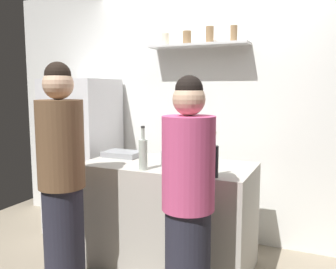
{
  "coord_description": "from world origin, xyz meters",
  "views": [
    {
      "loc": [
        1.06,
        -2.23,
        1.53
      ],
      "look_at": [
        -0.14,
        0.49,
        1.15
      ],
      "focal_mm": 38.09,
      "sensor_mm": 36.0,
      "label": 1
    }
  ],
  "objects_px": {
    "wine_bottle_amber_glass": "(183,147)",
    "person_pink_top": "(188,204)",
    "wine_bottle_dark_glass": "(214,160)",
    "utensil_holder": "(167,158)",
    "water_bottle_plastic": "(183,156)",
    "person_brown_jacket": "(62,181)",
    "wine_bottle_pale_glass": "(143,153)",
    "wine_bottle_green_glass": "(196,157)",
    "refrigerator": "(83,156)",
    "baking_pan": "(123,154)"
  },
  "relations": [
    {
      "from": "refrigerator",
      "to": "baking_pan",
      "type": "distance_m",
      "value": 0.7
    },
    {
      "from": "utensil_holder",
      "to": "person_brown_jacket",
      "type": "distance_m",
      "value": 0.85
    },
    {
      "from": "baking_pan",
      "to": "water_bottle_plastic",
      "type": "height_order",
      "value": "water_bottle_plastic"
    },
    {
      "from": "refrigerator",
      "to": "water_bottle_plastic",
      "type": "bearing_deg",
      "value": -21.6
    },
    {
      "from": "water_bottle_plastic",
      "to": "person_brown_jacket",
      "type": "xyz_separation_m",
      "value": [
        -0.75,
        -0.52,
        -0.16
      ]
    },
    {
      "from": "baking_pan",
      "to": "water_bottle_plastic",
      "type": "relative_size",
      "value": 1.32
    },
    {
      "from": "water_bottle_plastic",
      "to": "baking_pan",
      "type": "bearing_deg",
      "value": 157.75
    },
    {
      "from": "baking_pan",
      "to": "refrigerator",
      "type": "bearing_deg",
      "value": 159.13
    },
    {
      "from": "wine_bottle_dark_glass",
      "to": "wine_bottle_amber_glass",
      "type": "bearing_deg",
      "value": 132.77
    },
    {
      "from": "utensil_holder",
      "to": "person_pink_top",
      "type": "relative_size",
      "value": 0.14
    },
    {
      "from": "person_pink_top",
      "to": "person_brown_jacket",
      "type": "bearing_deg",
      "value": 2.18
    },
    {
      "from": "person_brown_jacket",
      "to": "wine_bottle_amber_glass",
      "type": "bearing_deg",
      "value": 114.79
    },
    {
      "from": "water_bottle_plastic",
      "to": "person_pink_top",
      "type": "bearing_deg",
      "value": -64.48
    },
    {
      "from": "wine_bottle_green_glass",
      "to": "wine_bottle_pale_glass",
      "type": "xyz_separation_m",
      "value": [
        -0.41,
        -0.07,
        0.01
      ]
    },
    {
      "from": "person_brown_jacket",
      "to": "wine_bottle_pale_glass",
      "type": "bearing_deg",
      "value": 102.47
    },
    {
      "from": "utensil_holder",
      "to": "wine_bottle_dark_glass",
      "type": "height_order",
      "value": "wine_bottle_dark_glass"
    },
    {
      "from": "wine_bottle_pale_glass",
      "to": "water_bottle_plastic",
      "type": "distance_m",
      "value": 0.31
    },
    {
      "from": "wine_bottle_green_glass",
      "to": "person_pink_top",
      "type": "relative_size",
      "value": 0.21
    },
    {
      "from": "water_bottle_plastic",
      "to": "wine_bottle_amber_glass",
      "type": "bearing_deg",
      "value": 110.98
    },
    {
      "from": "refrigerator",
      "to": "person_pink_top",
      "type": "xyz_separation_m",
      "value": [
        1.59,
        -1.0,
        -0.02
      ]
    },
    {
      "from": "baking_pan",
      "to": "wine_bottle_amber_glass",
      "type": "distance_m",
      "value": 0.6
    },
    {
      "from": "wine_bottle_dark_glass",
      "to": "wine_bottle_pale_glass",
      "type": "bearing_deg",
      "value": -179.71
    },
    {
      "from": "utensil_holder",
      "to": "water_bottle_plastic",
      "type": "bearing_deg",
      "value": -30.7
    },
    {
      "from": "wine_bottle_amber_glass",
      "to": "wine_bottle_green_glass",
      "type": "bearing_deg",
      "value": -56.51
    },
    {
      "from": "refrigerator",
      "to": "utensil_holder",
      "type": "bearing_deg",
      "value": -20.04
    },
    {
      "from": "wine_bottle_pale_glass",
      "to": "water_bottle_plastic",
      "type": "height_order",
      "value": "wine_bottle_pale_glass"
    },
    {
      "from": "utensil_holder",
      "to": "person_brown_jacket",
      "type": "bearing_deg",
      "value": -131.63
    },
    {
      "from": "wine_bottle_amber_glass",
      "to": "water_bottle_plastic",
      "type": "xyz_separation_m",
      "value": [
        0.13,
        -0.33,
        -0.01
      ]
    },
    {
      "from": "wine_bottle_dark_glass",
      "to": "person_pink_top",
      "type": "xyz_separation_m",
      "value": [
        -0.06,
        -0.35,
        -0.23
      ]
    },
    {
      "from": "water_bottle_plastic",
      "to": "wine_bottle_green_glass",
      "type": "bearing_deg",
      "value": -20.22
    },
    {
      "from": "refrigerator",
      "to": "utensil_holder",
      "type": "distance_m",
      "value": 1.27
    },
    {
      "from": "utensil_holder",
      "to": "person_pink_top",
      "type": "height_order",
      "value": "person_pink_top"
    },
    {
      "from": "water_bottle_plastic",
      "to": "person_pink_top",
      "type": "height_order",
      "value": "person_pink_top"
    },
    {
      "from": "baking_pan",
      "to": "water_bottle_plastic",
      "type": "xyz_separation_m",
      "value": [
        0.72,
        -0.29,
        0.09
      ]
    },
    {
      "from": "utensil_holder",
      "to": "water_bottle_plastic",
      "type": "distance_m",
      "value": 0.22
    },
    {
      "from": "wine_bottle_dark_glass",
      "to": "baking_pan",
      "type": "bearing_deg",
      "value": 157.94
    },
    {
      "from": "wine_bottle_amber_glass",
      "to": "person_pink_top",
      "type": "relative_size",
      "value": 0.2
    },
    {
      "from": "wine_bottle_green_glass",
      "to": "wine_bottle_dark_glass",
      "type": "distance_m",
      "value": 0.17
    },
    {
      "from": "wine_bottle_dark_glass",
      "to": "water_bottle_plastic",
      "type": "height_order",
      "value": "wine_bottle_dark_glass"
    },
    {
      "from": "wine_bottle_green_glass",
      "to": "wine_bottle_pale_glass",
      "type": "relative_size",
      "value": 0.96
    },
    {
      "from": "water_bottle_plastic",
      "to": "person_brown_jacket",
      "type": "distance_m",
      "value": 0.93
    },
    {
      "from": "wine_bottle_pale_glass",
      "to": "person_pink_top",
      "type": "distance_m",
      "value": 0.66
    },
    {
      "from": "wine_bottle_dark_glass",
      "to": "wine_bottle_amber_glass",
      "type": "xyz_separation_m",
      "value": [
        -0.41,
        0.44,
        0.0
      ]
    },
    {
      "from": "utensil_holder",
      "to": "wine_bottle_dark_glass",
      "type": "bearing_deg",
      "value": -25.4
    },
    {
      "from": "baking_pan",
      "to": "wine_bottle_amber_glass",
      "type": "height_order",
      "value": "wine_bottle_amber_glass"
    },
    {
      "from": "utensil_holder",
      "to": "person_brown_jacket",
      "type": "height_order",
      "value": "person_brown_jacket"
    },
    {
      "from": "utensil_holder",
      "to": "water_bottle_plastic",
      "type": "relative_size",
      "value": 0.86
    },
    {
      "from": "wine_bottle_pale_glass",
      "to": "refrigerator",
      "type": "bearing_deg",
      "value": 148.75
    },
    {
      "from": "wine_bottle_green_glass",
      "to": "wine_bottle_pale_glass",
      "type": "distance_m",
      "value": 0.42
    },
    {
      "from": "refrigerator",
      "to": "wine_bottle_dark_glass",
      "type": "distance_m",
      "value": 1.79
    }
  ]
}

